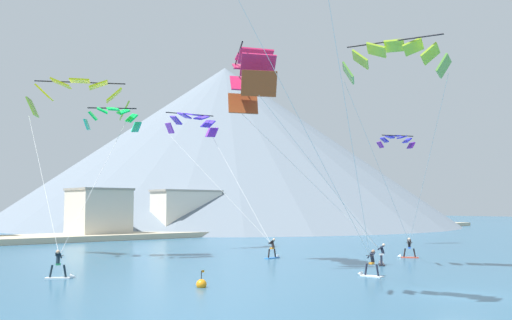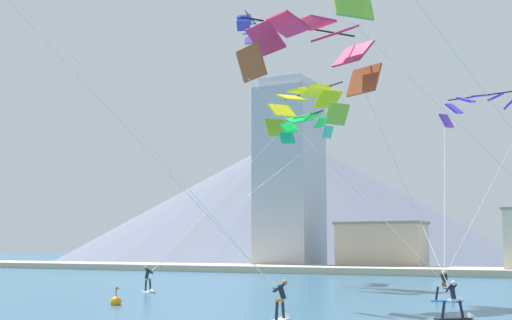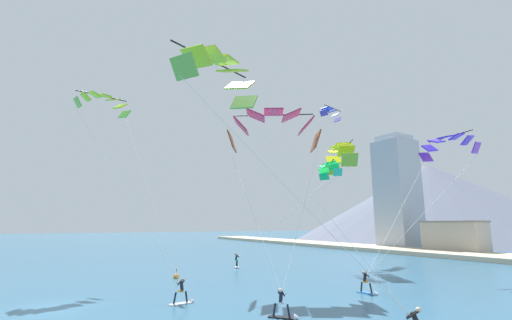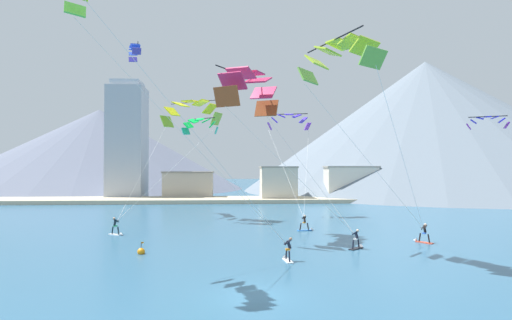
% 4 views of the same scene
% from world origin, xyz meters
% --- Properties ---
extents(ground_plane, '(400.00, 400.00, 0.00)m').
position_xyz_m(ground_plane, '(0.00, 0.00, 0.00)').
color(ground_plane, '#2D5B7A').
extents(kitesurfer_near_trail, '(1.78, 0.67, 1.72)m').
position_xyz_m(kitesurfer_near_trail, '(6.20, 20.21, 0.50)').
color(kitesurfer_near_trail, '#337FDB').
rests_on(kitesurfer_near_trail, ground).
extents(kitesurfer_mid_center, '(0.62, 1.78, 1.70)m').
position_xyz_m(kitesurfer_mid_center, '(2.56, 7.46, 0.48)').
color(kitesurfer_mid_center, white).
rests_on(kitesurfer_mid_center, ground).
extents(kitesurfer_far_left, '(1.67, 1.29, 1.77)m').
position_xyz_m(kitesurfer_far_left, '(-12.22, 18.57, 0.53)').
color(kitesurfer_far_left, white).
rests_on(kitesurfer_far_left, ground).
extents(kitesurfer_far_right, '(1.58, 1.43, 1.64)m').
position_xyz_m(kitesurfer_far_right, '(8.65, 11.16, 0.44)').
color(kitesurfer_far_right, black).
rests_on(kitesurfer_far_right, ground).
extents(parafoil_kite_near_lead, '(11.19, 8.57, 14.17)m').
position_xyz_m(parafoil_kite_near_lead, '(6.40, 8.02, 14.42)').
color(parafoil_kite_near_lead, '#67A73A').
extents(parafoil_kite_near_trail, '(5.84, 12.90, 12.30)m').
position_xyz_m(parafoil_kite_near_trail, '(6.09, 32.18, 12.63)').
color(parafoil_kite_near_trail, purple).
extents(parafoil_kite_mid_center, '(13.91, 7.09, 16.30)m').
position_xyz_m(parafoil_kite_mid_center, '(-9.85, 2.80, 16.66)').
color(parafoil_kite_mid_center, '#60BD41').
extents(parafoil_kite_far_left, '(9.76, 14.01, 13.47)m').
position_xyz_m(parafoil_kite_far_left, '(-6.56, 30.12, 13.58)').
color(parafoil_kite_far_left, '#81B82E').
extents(parafoil_kite_far_right, '(11.21, 8.81, 13.82)m').
position_xyz_m(parafoil_kite_far_right, '(0.23, 15.93, 13.69)').
color(parafoil_kite_far_right, '#97411C').
extents(parafoil_kite_distant_high_outer, '(4.44, 2.58, 2.01)m').
position_xyz_m(parafoil_kite_distant_high_outer, '(-5.08, 26.98, 11.46)').
color(parafoil_kite_distant_high_outer, '#23BE99').
extents(parafoil_kite_distant_low_drift, '(2.87, 5.23, 1.83)m').
position_xyz_m(parafoil_kite_distant_low_drift, '(-15.21, 36.86, 22.93)').
color(parafoil_kite_distant_low_drift, '#41369C').
extents(race_marker_buoy, '(0.56, 0.56, 1.02)m').
position_xyz_m(race_marker_buoy, '(-7.99, 10.14, 0.16)').
color(race_marker_buoy, orange).
rests_on(race_marker_buoy, ground).
extents(shoreline_strip, '(180.00, 10.00, 0.70)m').
position_xyz_m(shoreline_strip, '(0.00, 54.80, 0.35)').
color(shoreline_strip, '#BCAD8E').
rests_on(shoreline_strip, ground).
extents(shore_building_harbour_front, '(9.89, 4.71, 5.59)m').
position_xyz_m(shore_building_harbour_front, '(-10.12, 59.02, 2.81)').
color(shore_building_harbour_front, '#A89E8E').
rests_on(shore_building_harbour_front, ground).
extents(highrise_tower, '(7.00, 7.00, 23.67)m').
position_xyz_m(highrise_tower, '(-22.58, 61.31, 11.63)').
color(highrise_tower, '#A8ADB7').
rests_on(highrise_tower, ground).
extents(mountain_peak_west_ridge, '(84.89, 84.89, 23.58)m').
position_xyz_m(mountain_peak_west_ridge, '(-41.25, 100.75, 11.79)').
color(mountain_peak_west_ridge, slate).
rests_on(mountain_peak_west_ridge, ground).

